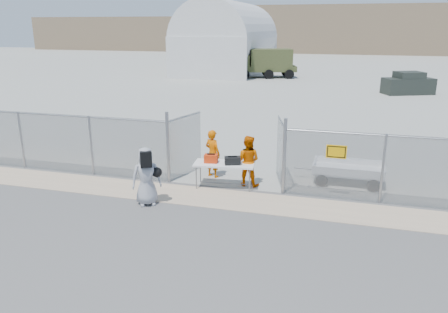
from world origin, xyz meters
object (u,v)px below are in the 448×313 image
(security_worker_right, at_px, (248,161))
(folding_table, at_px, (224,175))
(utility_trailer, at_px, (348,172))
(security_worker_left, at_px, (213,154))
(visitor, at_px, (146,176))

(security_worker_right, bearing_deg, folding_table, 34.71)
(security_worker_right, distance_m, utility_trailer, 3.56)
(security_worker_left, distance_m, visitor, 3.20)
(security_worker_left, bearing_deg, folding_table, 150.31)
(security_worker_left, xyz_separation_m, security_worker_right, (1.40, -0.51, 0.00))
(security_worker_right, bearing_deg, security_worker_left, -14.65)
(folding_table, distance_m, utility_trailer, 4.34)
(folding_table, distance_m, security_worker_left, 1.23)
(visitor, bearing_deg, utility_trailer, 0.72)
(security_worker_left, xyz_separation_m, utility_trailer, (4.72, 0.68, -0.50))
(security_worker_left, bearing_deg, utility_trailer, -148.42)
(security_worker_left, relative_size, visitor, 0.97)
(security_worker_left, relative_size, utility_trailer, 0.56)
(security_worker_right, relative_size, utility_trailer, 0.56)
(utility_trailer, bearing_deg, folding_table, -157.52)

